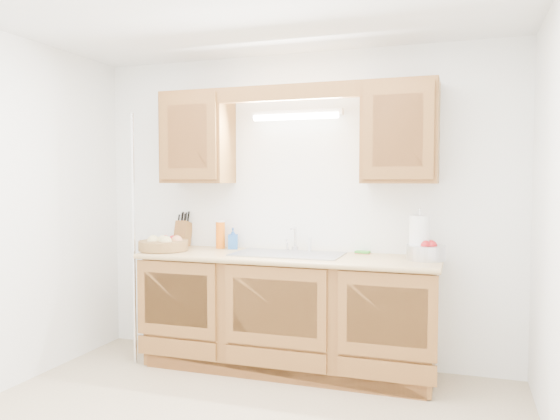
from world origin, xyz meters
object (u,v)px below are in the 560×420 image
at_px(fruit_basket, 163,244).
at_px(paper_towel, 420,238).
at_px(apple_bowl, 426,251).
at_px(knife_block, 183,233).

xyz_separation_m(fruit_basket, paper_towel, (2.01, 0.17, 0.10)).
bearing_deg(fruit_basket, apple_bowl, 3.83).
distance_m(fruit_basket, apple_bowl, 2.07).
relative_size(fruit_basket, apple_bowl, 1.20).
bearing_deg(paper_towel, apple_bowl, -29.28).
height_order(paper_towel, apple_bowl, paper_towel).
distance_m(knife_block, apple_bowl, 2.07).
relative_size(knife_block, paper_towel, 0.84).
relative_size(fruit_basket, knife_block, 1.37).
bearing_deg(knife_block, fruit_basket, -89.37).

